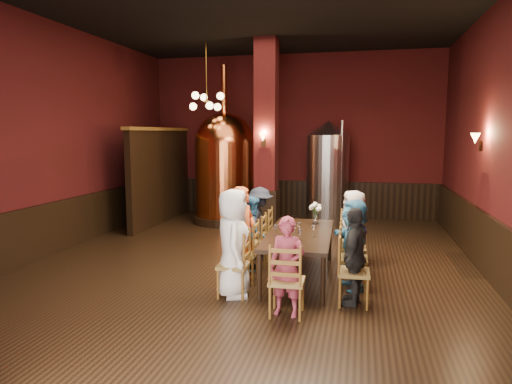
% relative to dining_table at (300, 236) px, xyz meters
% --- Properties ---
extents(room, '(10.00, 10.02, 4.50)m').
position_rel_dining_table_xyz_m(room, '(-0.96, 0.62, 1.56)').
color(room, black).
rests_on(room, ground).
extents(wainscot_right, '(0.08, 9.90, 1.00)m').
position_rel_dining_table_xyz_m(wainscot_right, '(3.00, 0.62, -0.19)').
color(wainscot_right, black).
rests_on(wainscot_right, ground).
extents(wainscot_back, '(7.90, 0.08, 1.00)m').
position_rel_dining_table_xyz_m(wainscot_back, '(-0.96, 5.58, -0.19)').
color(wainscot_back, black).
rests_on(wainscot_back, ground).
extents(wainscot_left, '(0.08, 9.90, 1.00)m').
position_rel_dining_table_xyz_m(wainscot_left, '(-4.92, 0.62, -0.19)').
color(wainscot_left, black).
rests_on(wainscot_left, ground).
extents(column, '(0.58, 0.58, 4.50)m').
position_rel_dining_table_xyz_m(column, '(-1.26, 3.42, 1.56)').
color(column, '#400D10').
rests_on(column, ground).
extents(partition, '(0.22, 3.50, 2.40)m').
position_rel_dining_table_xyz_m(partition, '(-4.16, 3.82, 0.51)').
color(partition, black).
rests_on(partition, ground).
extents(pendant_cluster, '(0.90, 0.90, 1.70)m').
position_rel_dining_table_xyz_m(pendant_cluster, '(-2.76, 3.52, 2.41)').
color(pendant_cluster, '#A57226').
rests_on(pendant_cluster, room).
extents(sconce_wall, '(0.20, 0.20, 0.36)m').
position_rel_dining_table_xyz_m(sconce_wall, '(2.94, 1.42, 1.51)').
color(sconce_wall, black).
rests_on(sconce_wall, room).
extents(sconce_column, '(0.20, 0.20, 0.36)m').
position_rel_dining_table_xyz_m(sconce_column, '(-1.26, 3.12, 1.51)').
color(sconce_column, black).
rests_on(sconce_column, column).
extents(dining_table, '(1.07, 2.43, 0.75)m').
position_rel_dining_table_xyz_m(dining_table, '(0.00, 0.00, 0.00)').
color(dining_table, black).
rests_on(dining_table, ground).
extents(chair_0, '(0.47, 0.47, 0.92)m').
position_rel_dining_table_xyz_m(chair_0, '(-0.82, -1.02, -0.23)').
color(chair_0, brown).
rests_on(chair_0, ground).
extents(person_0, '(0.69, 0.87, 1.56)m').
position_rel_dining_table_xyz_m(person_0, '(-0.82, -1.02, 0.09)').
color(person_0, white).
rests_on(person_0, ground).
extents(chair_1, '(0.47, 0.47, 0.92)m').
position_rel_dining_table_xyz_m(chair_1, '(-0.84, -0.35, -0.23)').
color(chair_1, brown).
rests_on(chair_1, ground).
extents(person_1, '(0.50, 0.63, 1.52)m').
position_rel_dining_table_xyz_m(person_1, '(-0.84, -0.35, 0.07)').
color(person_1, '#BA4A20').
rests_on(person_1, ground).
extents(chair_2, '(0.47, 0.47, 0.92)m').
position_rel_dining_table_xyz_m(chair_2, '(-0.86, 0.31, -0.23)').
color(chair_2, brown).
rests_on(chair_2, ground).
extents(person_2, '(0.41, 0.67, 1.28)m').
position_rel_dining_table_xyz_m(person_2, '(-0.86, 0.31, -0.05)').
color(person_2, '#29608B').
rests_on(person_2, ground).
extents(chair_3, '(0.47, 0.47, 0.92)m').
position_rel_dining_table_xyz_m(chair_3, '(-0.88, 0.98, -0.23)').
color(chair_3, brown).
rests_on(chair_3, ground).
extents(person_3, '(0.58, 0.91, 1.35)m').
position_rel_dining_table_xyz_m(person_3, '(-0.88, 0.98, -0.01)').
color(person_3, black).
rests_on(person_3, ground).
extents(chair_4, '(0.47, 0.47, 0.92)m').
position_rel_dining_table_xyz_m(chair_4, '(0.88, -0.98, -0.23)').
color(chair_4, brown).
rests_on(chair_4, ground).
extents(person_4, '(0.47, 0.84, 1.35)m').
position_rel_dining_table_xyz_m(person_4, '(0.88, -0.98, -0.01)').
color(person_4, black).
rests_on(person_4, ground).
extents(chair_5, '(0.47, 0.47, 0.92)m').
position_rel_dining_table_xyz_m(chair_5, '(0.86, -0.31, -0.23)').
color(chair_5, brown).
rests_on(chair_5, ground).
extents(person_5, '(0.69, 1.33, 1.37)m').
position_rel_dining_table_xyz_m(person_5, '(0.86, -0.31, -0.00)').
color(person_5, teal).
rests_on(person_5, ground).
extents(chair_6, '(0.47, 0.47, 0.92)m').
position_rel_dining_table_xyz_m(chair_6, '(0.84, 0.35, -0.23)').
color(chair_6, brown).
rests_on(chair_6, ground).
extents(person_6, '(0.56, 0.76, 1.42)m').
position_rel_dining_table_xyz_m(person_6, '(0.84, 0.35, 0.02)').
color(person_6, beige).
rests_on(person_6, ground).
extents(chair_7, '(0.47, 0.47, 0.92)m').
position_rel_dining_table_xyz_m(chair_7, '(0.82, 1.02, -0.23)').
color(chair_7, brown).
rests_on(chair_7, ground).
extents(person_7, '(0.49, 0.71, 1.33)m').
position_rel_dining_table_xyz_m(person_7, '(0.82, 1.02, -0.02)').
color(person_7, '#1B1831').
rests_on(person_7, ground).
extents(chair_8, '(0.47, 0.47, 0.92)m').
position_rel_dining_table_xyz_m(chair_8, '(0.04, -1.55, -0.23)').
color(chair_8, brown).
rests_on(chair_8, ground).
extents(person_8, '(0.51, 0.37, 1.29)m').
position_rel_dining_table_xyz_m(person_8, '(0.04, -1.55, -0.04)').
color(person_8, '#9A3347').
rests_on(person_8, ground).
extents(copper_kettle, '(2.02, 2.02, 4.05)m').
position_rel_dining_table_xyz_m(copper_kettle, '(-2.53, 4.23, 0.79)').
color(copper_kettle, black).
rests_on(copper_kettle, ground).
extents(steel_vessel, '(1.46, 1.46, 2.65)m').
position_rel_dining_table_xyz_m(steel_vessel, '(0.09, 4.76, 0.64)').
color(steel_vessel, '#B2B2B7').
rests_on(steel_vessel, ground).
extents(rose_vase, '(0.23, 0.23, 0.39)m').
position_rel_dining_table_xyz_m(rose_vase, '(0.18, 0.76, 0.32)').
color(rose_vase, white).
rests_on(rose_vase, dining_table).
extents(wine_glass_0, '(0.07, 0.07, 0.17)m').
position_rel_dining_table_xyz_m(wine_glass_0, '(-0.34, -0.30, 0.15)').
color(wine_glass_0, white).
rests_on(wine_glass_0, dining_table).
extents(wine_glass_1, '(0.07, 0.07, 0.17)m').
position_rel_dining_table_xyz_m(wine_glass_1, '(-0.25, 0.29, 0.15)').
color(wine_glass_1, white).
rests_on(wine_glass_1, dining_table).
extents(wine_glass_2, '(0.07, 0.07, 0.17)m').
position_rel_dining_table_xyz_m(wine_glass_2, '(-0.33, 0.34, 0.15)').
color(wine_glass_2, white).
rests_on(wine_glass_2, dining_table).
extents(wine_glass_3, '(0.07, 0.07, 0.17)m').
position_rel_dining_table_xyz_m(wine_glass_3, '(-0.03, -0.43, 0.15)').
color(wine_glass_3, white).
rests_on(wine_glass_3, dining_table).
extents(wine_glass_4, '(0.07, 0.07, 0.17)m').
position_rel_dining_table_xyz_m(wine_glass_4, '(0.25, -0.24, 0.15)').
color(wine_glass_4, white).
rests_on(wine_glass_4, dining_table).
extents(wine_glass_5, '(0.07, 0.07, 0.17)m').
position_rel_dining_table_xyz_m(wine_glass_5, '(-0.01, -0.03, 0.15)').
color(wine_glass_5, white).
rests_on(wine_glass_5, dining_table).
extents(wine_glass_6, '(0.07, 0.07, 0.17)m').
position_rel_dining_table_xyz_m(wine_glass_6, '(0.08, -0.54, 0.15)').
color(wine_glass_6, white).
rests_on(wine_glass_6, dining_table).
extents(wine_glass_7, '(0.07, 0.07, 0.17)m').
position_rel_dining_table_xyz_m(wine_glass_7, '(0.20, 0.54, 0.15)').
color(wine_glass_7, white).
rests_on(wine_glass_7, dining_table).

